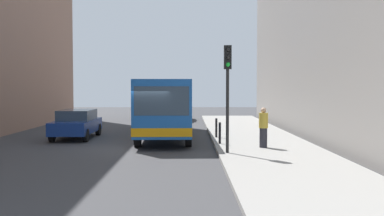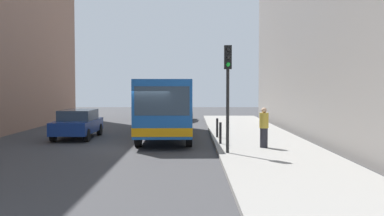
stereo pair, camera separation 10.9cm
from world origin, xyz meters
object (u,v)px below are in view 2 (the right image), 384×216
bollard_near (220,133)px  pedestrian_near_signal (263,128)px  bus (166,105)px  bollard_mid (216,128)px  car_behind_bus (179,111)px  car_beside_bus (77,123)px  traffic_light (227,78)px

bollard_near → pedestrian_near_signal: pedestrian_near_signal is taller
bus → bollard_near: (2.62, -4.09, -1.10)m
bollard_near → bollard_mid: size_ratio=1.00×
car_behind_bus → bollard_near: bearing=101.0°
bus → car_behind_bus: 11.93m
car_beside_bus → traffic_light: bearing=139.6°
car_beside_bus → bollard_near: bearing=154.5°
pedestrian_near_signal → bollard_near: bearing=7.2°
car_behind_bus → pedestrian_near_signal: bearing=106.0°
car_behind_bus → bollard_near: 16.13m
bollard_mid → pedestrian_near_signal: (1.73, -3.82, 0.35)m
car_beside_bus → pedestrian_near_signal: (8.93, -4.69, 0.20)m
bus → traffic_light: (2.72, -6.88, 1.28)m
bollard_near → bus: bearing=122.6°
bus → bollard_near: 4.98m
bollard_near → car_beside_bus: bearing=154.5°
car_beside_bus → car_behind_bus: 13.49m
traffic_light → pedestrian_near_signal: bearing=43.1°
car_beside_bus → car_behind_bus: size_ratio=0.98×
bollard_near → bollard_mid: (0.00, 2.56, 0.00)m
bus → car_behind_bus: (0.39, 11.88, -0.94)m
bus → pedestrian_near_signal: (4.35, -5.35, -0.75)m
traffic_light → bollard_mid: (-0.10, 5.35, -2.38)m
bollard_near → pedestrian_near_signal: size_ratio=0.57×
traffic_light → bollard_near: traffic_light is taller
bollard_mid → car_behind_bus: bearing=99.4°
pedestrian_near_signal → car_beside_bus: bearing=15.5°
car_beside_bus → traffic_light: size_ratio=1.07×
car_beside_bus → bollard_near: car_beside_bus is taller
bus → car_beside_bus: bearing=6.9°
car_beside_bus → pedestrian_near_signal: bearing=152.3°
car_beside_bus → traffic_light: (7.30, -6.22, 2.22)m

